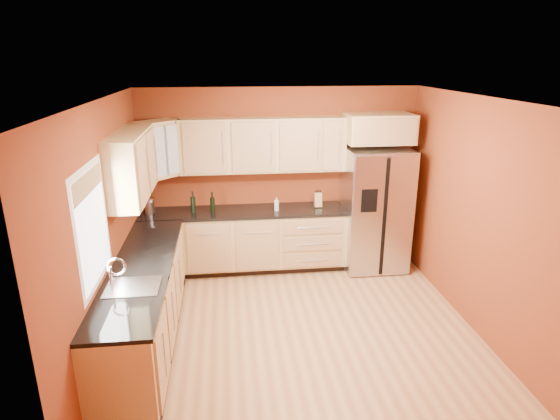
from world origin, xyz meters
name	(u,v)px	position (x,y,z in m)	size (l,w,h in m)	color
floor	(299,330)	(0.00, 0.00, 0.00)	(4.00, 4.00, 0.00)	#A66D40
ceiling	(303,99)	(0.00, 0.00, 2.60)	(4.00, 4.00, 0.00)	silver
wall_back	(280,178)	(0.00, 2.00, 1.30)	(4.00, 0.04, 2.60)	maroon
wall_front	(349,328)	(0.00, -2.00, 1.30)	(4.00, 0.04, 2.60)	maroon
wall_left	(107,232)	(-2.00, 0.00, 1.30)	(0.04, 4.00, 2.60)	maroon
wall_right	(479,217)	(2.00, 0.00, 1.30)	(0.04, 4.00, 2.60)	maroon
base_cabinets_back	(244,242)	(-0.55, 1.70, 0.44)	(2.90, 0.60, 0.88)	tan
base_cabinets_left	(145,305)	(-1.70, 0.00, 0.44)	(0.60, 2.80, 0.88)	tan
countertop_back	(244,212)	(-0.55, 1.69, 0.90)	(2.90, 0.62, 0.04)	black
countertop_left	(142,267)	(-1.69, 0.00, 0.90)	(0.62, 2.80, 0.04)	black
upper_cabinets_back	(263,145)	(-0.25, 1.83, 1.83)	(2.30, 0.33, 0.75)	tan
upper_cabinets_left	(132,165)	(-1.83, 0.72, 1.83)	(0.33, 1.35, 0.75)	tan
corner_upper_cabinet	(157,149)	(-1.67, 1.67, 1.83)	(0.62, 0.33, 0.75)	tan
over_fridge_cabinet	(379,128)	(1.35, 1.70, 2.05)	(0.92, 0.60, 0.40)	tan
refrigerator	(375,209)	(1.35, 1.62, 0.89)	(0.90, 0.75, 1.78)	#B0B0B5
window	(93,226)	(-1.98, -0.50, 1.55)	(0.03, 0.90, 1.00)	white
sink_faucet	(131,273)	(-1.69, -0.50, 1.07)	(0.50, 0.42, 0.30)	silver
canister_left	(150,205)	(-1.85, 1.75, 1.03)	(0.13, 0.13, 0.21)	#B0B0B5
canister_right	(149,208)	(-1.85, 1.67, 1.01)	(0.11, 0.11, 0.18)	#B0B0B5
wine_bottle_a	(193,202)	(-1.25, 1.68, 1.07)	(0.07, 0.07, 0.31)	black
wine_bottle_b	(212,202)	(-0.98, 1.66, 1.07)	(0.07, 0.07, 0.29)	black
knife_block	(318,200)	(0.53, 1.74, 1.02)	(0.10, 0.09, 0.21)	#A58450
soap_dispenser	(277,204)	(-0.09, 1.63, 1.01)	(0.06, 0.06, 0.19)	silver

